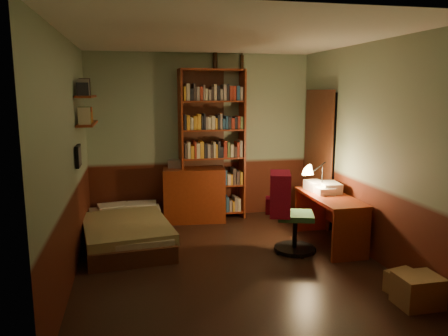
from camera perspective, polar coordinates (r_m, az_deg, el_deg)
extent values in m
cube|color=black|center=(5.36, 0.57, -12.23)|extent=(3.50, 4.00, 0.02)
cube|color=silver|center=(4.99, 0.63, 16.81)|extent=(3.50, 4.00, 0.02)
cube|color=gray|center=(6.97, -3.03, 4.10)|extent=(3.50, 0.02, 2.60)
cube|color=gray|center=(4.94, -19.75, 1.04)|extent=(0.02, 4.00, 2.60)
cube|color=gray|center=(5.66, 18.27, 2.21)|extent=(0.02, 4.00, 2.60)
cube|color=gray|center=(3.12, 8.72, -3.50)|extent=(3.50, 0.02, 2.60)
cube|color=black|center=(6.83, 12.38, 1.21)|extent=(0.06, 0.90, 2.00)
cube|color=#401F11|center=(6.81, 12.11, 1.20)|extent=(0.02, 0.98, 2.08)
cube|color=olive|center=(6.07, -12.60, -6.89)|extent=(1.18, 1.97, 0.56)
cube|color=maroon|center=(6.86, -3.94, -3.48)|extent=(0.98, 0.56, 0.84)
cube|color=#B2B2B7|center=(6.86, -6.29, 0.58)|extent=(0.26, 0.23, 0.12)
cube|color=maroon|center=(6.85, -1.58, 2.97)|extent=(1.03, 0.37, 2.35)
cylinder|color=black|center=(6.94, -1.17, 13.90)|extent=(0.09, 0.09, 0.27)
cylinder|color=black|center=(7.03, 2.36, 13.63)|extent=(0.06, 0.06, 0.22)
cube|color=maroon|center=(5.98, 13.57, -6.65)|extent=(0.52, 1.24, 0.66)
cube|color=silver|center=(6.09, 13.63, -2.47)|extent=(0.27, 0.35, 0.13)
cone|color=black|center=(6.04, 12.72, -0.68)|extent=(0.17, 0.17, 0.52)
cube|color=#285830|center=(5.60, 9.32, -5.99)|extent=(0.59, 0.56, 0.97)
cube|color=#AA112E|center=(5.45, 8.57, 1.72)|extent=(0.38, 0.51, 0.54)
cube|color=maroon|center=(5.98, -17.41, 5.55)|extent=(0.20, 0.90, 0.03)
cube|color=maroon|center=(5.97, -17.59, 8.90)|extent=(0.20, 0.90, 0.03)
cube|color=black|center=(5.53, -18.51, 1.50)|extent=(0.04, 0.32, 0.26)
cube|color=olive|center=(4.69, 24.02, -14.42)|extent=(0.41, 0.33, 0.30)
cube|color=olive|center=(4.91, 22.44, -13.66)|extent=(0.36, 0.32, 0.22)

